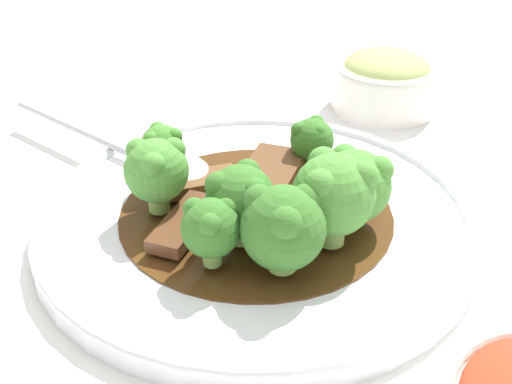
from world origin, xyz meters
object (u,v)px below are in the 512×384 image
(broccoli_floret_1, at_px, (211,227))
(side_bowl_appetizer, at_px, (385,80))
(main_plate, at_px, (256,220))
(broccoli_floret_2, at_px, (312,139))
(broccoli_floret_3, at_px, (162,146))
(broccoli_floret_7, at_px, (156,169))
(broccoli_floret_0, at_px, (354,184))
(broccoli_floret_4, at_px, (283,226))
(beef_strip_3, at_px, (195,183))
(beef_strip_0, at_px, (281,213))
(broccoli_floret_5, at_px, (240,198))
(beef_strip_1, at_px, (270,175))
(serving_spoon, at_px, (159,159))
(broccoli_floret_6, at_px, (334,193))
(beef_strip_2, at_px, (184,223))

(broccoli_floret_1, xyz_separation_m, side_bowl_appetizer, (-0.32, -0.05, -0.02))
(main_plate, relative_size, broccoli_floret_2, 7.94)
(main_plate, distance_m, broccoli_floret_3, 0.09)
(broccoli_floret_2, bearing_deg, broccoli_floret_7, -21.70)
(broccoli_floret_0, xyz_separation_m, broccoli_floret_4, (0.07, -0.01, 0.00))
(beef_strip_3, bearing_deg, main_plate, 95.47)
(beef_strip_0, distance_m, beef_strip_3, 0.08)
(broccoli_floret_2, bearing_deg, broccoli_floret_1, 9.16)
(broccoli_floret_4, bearing_deg, broccoli_floret_5, -99.73)
(broccoli_floret_0, height_order, broccoli_floret_3, broccoli_floret_0)
(beef_strip_1, bearing_deg, broccoli_floret_2, 166.51)
(main_plate, xyz_separation_m, broccoli_floret_2, (-0.08, -0.01, 0.03))
(beef_strip_0, bearing_deg, broccoli_floret_2, -160.61)
(broccoli_floret_1, height_order, broccoli_floret_5, broccoli_floret_5)
(beef_strip_1, relative_size, serving_spoon, 0.35)
(broccoli_floret_3, relative_size, broccoli_floret_5, 0.82)
(broccoli_floret_7, bearing_deg, broccoli_floret_6, 110.09)
(broccoli_floret_7, distance_m, serving_spoon, 0.07)
(beef_strip_3, bearing_deg, beef_strip_0, 95.79)
(broccoli_floret_6, relative_size, serving_spoon, 0.28)
(beef_strip_0, height_order, beef_strip_1, beef_strip_1)
(beef_strip_2, height_order, broccoli_floret_4, broccoli_floret_4)
(beef_strip_0, height_order, broccoli_floret_6, broccoli_floret_6)
(broccoli_floret_5, bearing_deg, beef_strip_1, -156.61)
(broccoli_floret_4, bearing_deg, broccoli_floret_3, -103.46)
(broccoli_floret_6, xyz_separation_m, broccoli_floret_7, (0.04, -0.12, -0.01))
(beef_strip_2, distance_m, broccoli_floret_6, 0.11)
(broccoli_floret_3, bearing_deg, broccoli_floret_7, 39.84)
(serving_spoon, bearing_deg, beef_strip_3, 81.05)
(beef_strip_0, relative_size, broccoli_floret_6, 0.91)
(beef_strip_3, distance_m, broccoli_floret_7, 0.05)
(beef_strip_1, height_order, side_bowl_appetizer, side_bowl_appetizer)
(beef_strip_0, relative_size, broccoli_floret_1, 1.27)
(serving_spoon, bearing_deg, broccoli_floret_1, 59.53)
(beef_strip_1, height_order, broccoli_floret_3, broccoli_floret_3)
(main_plate, height_order, broccoli_floret_3, broccoli_floret_3)
(broccoli_floret_3, xyz_separation_m, broccoli_floret_4, (0.03, 0.14, 0.00))
(broccoli_floret_2, bearing_deg, main_plate, 4.53)
(main_plate, xyz_separation_m, beef_strip_0, (-0.00, 0.02, 0.01))
(beef_strip_1, relative_size, broccoli_floret_1, 1.75)
(broccoli_floret_6, bearing_deg, broccoli_floret_3, -85.87)
(broccoli_floret_3, relative_size, broccoli_floret_4, 0.79)
(beef_strip_2, relative_size, broccoli_floret_3, 1.61)
(broccoli_floret_1, height_order, broccoli_floret_4, broccoli_floret_4)
(broccoli_floret_0, relative_size, broccoli_floret_6, 0.83)
(beef_strip_0, bearing_deg, broccoli_floret_5, -6.76)
(broccoli_floret_0, distance_m, broccoli_floret_5, 0.08)
(broccoli_floret_0, distance_m, broccoli_floret_6, 0.03)
(broccoli_floret_4, bearing_deg, beef_strip_3, -109.04)
(broccoli_floret_4, bearing_deg, broccoli_floret_1, -58.06)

